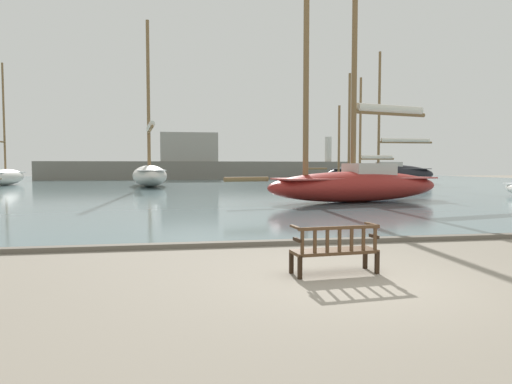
# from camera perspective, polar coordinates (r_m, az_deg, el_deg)

# --- Properties ---
(ground_plane) EXTENTS (160.00, 160.00, 0.00)m
(ground_plane) POSITION_cam_1_polar(r_m,az_deg,el_deg) (8.28, 13.09, -10.85)
(ground_plane) COLOR gray
(harbor_water) EXTENTS (100.00, 80.00, 0.08)m
(harbor_water) POSITION_cam_1_polar(r_m,az_deg,el_deg) (51.52, -6.31, 1.06)
(harbor_water) COLOR slate
(harbor_water) RESTS_ON ground
(quay_edge_kerb) EXTENTS (40.00, 0.30, 0.12)m
(quay_edge_kerb) POSITION_cam_1_polar(r_m,az_deg,el_deg) (11.83, 5.78, -6.22)
(quay_edge_kerb) COLOR #675F54
(quay_edge_kerb) RESTS_ON ground
(park_bench) EXTENTS (1.64, 0.67, 0.92)m
(park_bench) POSITION_cam_1_polar(r_m,az_deg,el_deg) (8.64, 9.86, -7.03)
(park_bench) COLOR black
(park_bench) RESTS_ON ground
(sailboat_mid_port) EXTENTS (14.03, 3.00, 13.72)m
(sailboat_mid_port) POSITION_cam_1_polar(r_m,az_deg,el_deg) (49.56, 15.37, 2.41)
(sailboat_mid_port) COLOR black
(sailboat_mid_port) RESTS_ON harbor_water
(sailboat_nearest_port) EXTENTS (4.36, 14.20, 15.74)m
(sailboat_nearest_port) POSITION_cam_1_polar(r_m,az_deg,el_deg) (44.86, -13.17, 2.32)
(sailboat_nearest_port) COLOR silver
(sailboat_nearest_port) RESTS_ON harbor_water
(sailboat_centre_channel) EXTENTS (12.91, 5.35, 14.74)m
(sailboat_centre_channel) POSITION_cam_1_polar(r_m,az_deg,el_deg) (25.19, 12.56, 1.46)
(sailboat_centre_channel) COLOR maroon
(sailboat_centre_channel) RESTS_ON harbor_water
(sailboat_mid_starboard) EXTENTS (2.43, 8.41, 12.19)m
(sailboat_mid_starboard) POSITION_cam_1_polar(r_m,az_deg,el_deg) (52.25, -28.90, 1.77)
(sailboat_mid_starboard) COLOR silver
(sailboat_mid_starboard) RESTS_ON harbor_water
(sailboat_far_starboard) EXTENTS (6.99, 2.73, 8.91)m
(sailboat_far_starboard) POSITION_cam_1_polar(r_m,az_deg,el_deg) (37.42, 13.11, 1.33)
(sailboat_far_starboard) COLOR navy
(sailboat_far_starboard) RESTS_ON harbor_water
(far_breakwater) EXTENTS (44.16, 2.40, 6.73)m
(far_breakwater) POSITION_cam_1_polar(r_m,az_deg,el_deg) (65.69, -7.14, 3.23)
(far_breakwater) COLOR slate
(far_breakwater) RESTS_ON ground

